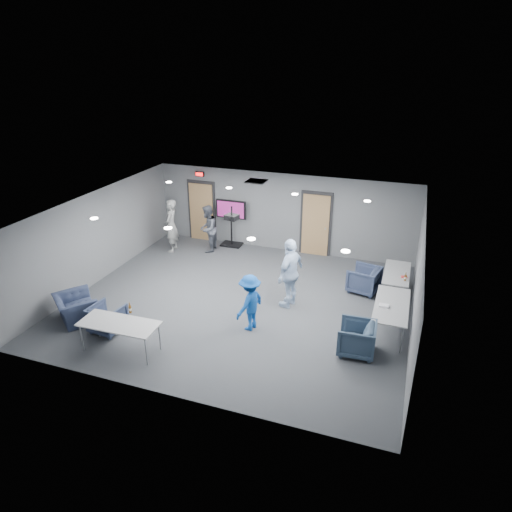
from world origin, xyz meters
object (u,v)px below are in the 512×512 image
(table_front_left, at_px, (119,325))
(projector, at_px, (232,217))
(chair_front_b, at_px, (76,308))
(table_right_a, at_px, (397,274))
(table_right_b, at_px, (392,306))
(bottle_right, at_px, (405,278))
(person_a, at_px, (171,226))
(person_b, at_px, (208,229))
(chair_front_a, at_px, (107,318))
(bottle_front, at_px, (130,309))
(person_c, at_px, (290,273))
(chair_right_c, at_px, (357,338))
(person_d, at_px, (250,303))
(tv_stand, at_px, (231,220))
(chair_right_a, at_px, (364,279))

(table_front_left, height_order, projector, projector)
(chair_front_b, bearing_deg, table_right_a, -114.03)
(table_right_b, relative_size, bottle_right, 7.98)
(person_a, relative_size, person_b, 1.12)
(bottle_right, bearing_deg, person_a, 170.76)
(chair_front_a, distance_m, table_right_a, 7.79)
(person_a, distance_m, table_front_left, 5.88)
(table_right_b, bearing_deg, table_front_left, 116.80)
(chair_front_a, relative_size, bottle_front, 2.86)
(table_right_a, bearing_deg, bottle_right, -152.87)
(person_c, relative_size, table_right_a, 1.17)
(chair_right_c, height_order, bottle_right, bottle_right)
(person_b, xyz_separation_m, table_front_left, (0.58, -6.00, -0.13))
(person_d, bearing_deg, person_b, -126.98)
(tv_stand, bearing_deg, table_right_b, -33.66)
(person_b, relative_size, projector, 4.37)
(person_d, bearing_deg, chair_front_b, -58.96)
(table_right_a, xyz_separation_m, table_front_left, (-5.75, -4.81, 0.01))
(chair_right_a, relative_size, table_front_left, 0.45)
(person_b, xyz_separation_m, table_right_b, (6.33, -3.09, -0.13))
(table_right_b, bearing_deg, person_c, 81.71)
(table_right_a, distance_m, table_right_b, 1.90)
(chair_right_a, height_order, bottle_front, bottle_front)
(table_right_a, bearing_deg, chair_right_a, 92.80)
(tv_stand, bearing_deg, person_c, -48.04)
(person_b, relative_size, chair_front_a, 2.13)
(chair_right_c, bearing_deg, chair_right_a, -178.27)
(tv_stand, bearing_deg, table_front_left, -89.89)
(chair_right_c, bearing_deg, projector, -114.27)
(person_a, bearing_deg, chair_right_a, 70.61)
(table_front_left, bearing_deg, tv_stand, 88.65)
(person_d, height_order, table_front_left, person_d)
(chair_front_b, bearing_deg, projector, -106.64)
(person_a, bearing_deg, chair_front_a, -1.24)
(person_a, distance_m, person_c, 5.38)
(chair_right_c, bearing_deg, table_right_a, 165.73)
(chair_right_c, xyz_separation_m, table_front_left, (-5.10, -1.70, 0.31))
(person_c, xyz_separation_m, chair_front_b, (-4.95, -2.55, -0.63))
(table_right_b, distance_m, tv_stand, 6.93)
(chair_right_a, height_order, table_right_a, chair_right_a)
(table_right_b, height_order, tv_stand, tv_stand)
(person_b, height_order, chair_right_a, person_b)
(person_c, height_order, table_right_a, person_c)
(chair_right_a, bearing_deg, person_a, -84.65)
(person_b, distance_m, chair_front_a, 5.42)
(chair_front_b, xyz_separation_m, tv_stand, (1.84, 6.00, 0.60))
(projector, bearing_deg, tv_stand, 124.99)
(chair_right_a, bearing_deg, person_b, -90.17)
(chair_right_c, bearing_deg, chair_front_b, -84.62)
(table_front_left, relative_size, tv_stand, 1.10)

